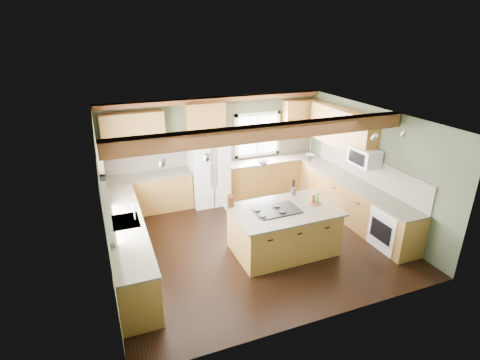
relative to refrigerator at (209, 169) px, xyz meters
name	(u,v)px	position (x,y,z in m)	size (l,w,h in m)	color
floor	(253,240)	(0.30, -2.12, -0.90)	(5.60, 5.60, 0.00)	black
ceiling	(255,118)	(0.30, -2.12, 1.70)	(5.60, 5.60, 0.00)	silver
wall_back	(215,148)	(0.30, 0.38, 0.40)	(5.60, 5.60, 0.00)	#3E4732
wall_left	(105,206)	(-2.50, -2.12, 0.40)	(5.00, 5.00, 0.00)	#3E4732
wall_right	(370,166)	(3.10, -2.12, 0.40)	(5.00, 5.00, 0.00)	#3E4732
ceiling_beam	(268,132)	(0.30, -2.68, 1.57)	(5.55, 0.26, 0.26)	#5C2D1A
soffit_trim	(215,100)	(0.30, 0.28, 1.64)	(5.55, 0.20, 0.10)	#5C2D1A
backsplash_back	(216,152)	(0.30, 0.36, 0.31)	(5.58, 0.03, 0.58)	brown
backsplash_right	(367,169)	(3.08, -2.07, 0.31)	(0.03, 3.70, 0.58)	brown
base_cab_back_left	(149,194)	(-1.49, 0.08, -0.46)	(2.02, 0.60, 0.88)	brown
counter_back_left	(147,176)	(-1.49, 0.08, 0.00)	(2.06, 0.64, 0.04)	#463F33
base_cab_back_right	(272,176)	(1.79, 0.08, -0.46)	(2.62, 0.60, 0.88)	brown
counter_back_right	(273,159)	(1.79, 0.08, 0.00)	(2.66, 0.64, 0.04)	#463F33
base_cab_left	(128,244)	(-2.20, -2.07, -0.46)	(0.60, 3.70, 0.88)	brown
counter_left	(125,222)	(-2.20, -2.07, 0.00)	(0.64, 3.74, 0.04)	#463F33
base_cab_right	(353,202)	(2.80, -2.07, -0.46)	(0.60, 3.70, 0.88)	brown
counter_right	(355,183)	(2.80, -2.07, 0.00)	(0.64, 3.74, 0.04)	#463F33
upper_cab_back_left	(133,132)	(-1.69, 0.21, 1.05)	(1.40, 0.35, 0.90)	brown
upper_cab_over_fridge	(205,117)	(0.00, 0.21, 1.25)	(0.96, 0.35, 0.70)	brown
upper_cab_right	(342,128)	(2.92, -1.22, 1.05)	(0.35, 2.20, 0.90)	brown
upper_cab_back_corner	(299,117)	(2.60, 0.21, 1.05)	(0.90, 0.35, 0.90)	brown
window_left	(104,191)	(-2.48, -2.07, 0.65)	(0.04, 1.60, 1.05)	white
window_back	(257,134)	(1.45, 0.36, 0.65)	(1.10, 0.04, 1.00)	white
sink	(125,222)	(-2.20, -2.07, 0.01)	(0.50, 0.65, 0.03)	#262628
faucet	(134,213)	(-2.02, -2.07, 0.15)	(0.02, 0.02, 0.28)	#B2B2B7
dishwasher	(137,287)	(-2.19, -3.37, -0.47)	(0.60, 0.60, 0.84)	white
oven	(393,228)	(2.79, -3.37, -0.47)	(0.60, 0.72, 0.84)	white
microwave	(364,157)	(2.88, -2.17, 0.65)	(0.40, 0.70, 0.38)	white
pendant_left	(263,165)	(0.22, -2.69, 0.98)	(0.18, 0.18, 0.16)	#B2B2B7
pendant_right	(310,159)	(1.18, -2.67, 0.98)	(0.18, 0.18, 0.16)	#B2B2B7
refrigerator	(209,169)	(0.00, 0.00, 0.00)	(0.90, 0.74, 1.80)	white
island	(283,231)	(0.70, -2.68, -0.46)	(1.92, 1.18, 0.88)	brown
island_top	(284,210)	(0.70, -2.68, 0.00)	(2.05, 1.30, 0.04)	#463F33
cooktop	(277,210)	(0.54, -2.68, 0.03)	(0.83, 0.56, 0.02)	black
knife_block	(230,201)	(-0.23, -2.20, 0.13)	(0.13, 0.10, 0.22)	#56301A
utensil_crock	(293,191)	(1.19, -2.13, 0.09)	(0.11, 0.11, 0.15)	#3C3330
bottle_tray	(315,198)	(1.38, -2.67, 0.13)	(0.23, 0.23, 0.21)	brown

